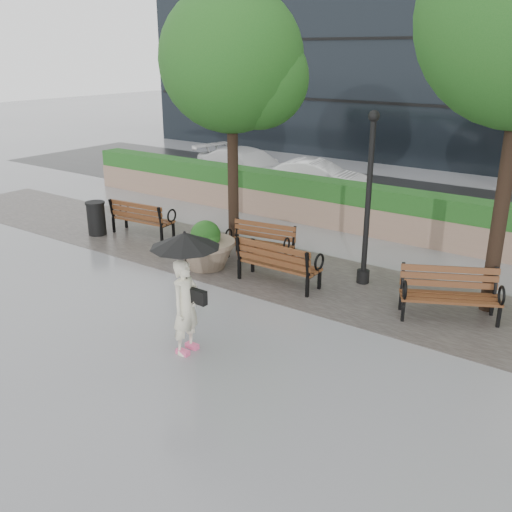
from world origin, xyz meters
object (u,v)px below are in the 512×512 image
Objects in this scene: bench_1 at (261,249)px; bench_2 at (278,272)px; bench_3 at (448,304)px; pedestrian at (186,281)px; car_left at (249,169)px; bench_0 at (143,225)px; car_right at (316,178)px; lamppost at (367,211)px; planter_left at (206,250)px; trash_bin at (96,219)px.

bench_2 is at bearing -49.48° from bench_1.
bench_3 is 0.92× the size of pedestrian.
car_left reaches higher than bench_3.
car_left is (-1.10, 6.52, 0.42)m from bench_0.
car_right is at bearing -66.19° from bench_2.
car_left is at bearing 141.30° from lamppost.
planter_left is (-5.59, -0.61, 0.16)m from bench_3.
pedestrian is at bearing -135.50° from car_left.
bench_0 is 0.50× the size of lamppost.
car_left reaches higher than bench_1.
planter_left is at bearing 179.83° from car_right.
bench_1 is at bearing -172.44° from car_right.
bench_0 is 8.70m from bench_3.
trash_bin is at bearing 28.95° from bench_0.
bench_3 is at bearing -18.04° from lamppost.
car_right is (-2.32, 6.74, 0.35)m from bench_1.
bench_1 is (3.84, 0.28, -0.03)m from bench_0.
bench_3 is 1.41× the size of planter_left.
pedestrian is at bearing 95.77° from bench_2.
car_left reaches higher than trash_bin.
car_right reaches higher than bench_0.
bench_1 is 0.89× the size of bench_3.
planter_left is at bearing -2.69° from trash_bin.
bench_1 is at bearing 11.61° from trash_bin.
pedestrian is (6.56, -10.70, 0.58)m from car_left.
bench_0 is 3.24m from planter_left.
lamppost is (6.57, 0.38, 1.36)m from bench_0.
lamppost reaches higher than bench_2.
car_right is 1.75× the size of pedestrian.
lamppost is (-2.12, 0.69, 1.36)m from bench_3.
trash_bin is (-9.76, -0.42, 0.16)m from bench_3.
bench_1 is at bearing 58.55° from planter_left.
trash_bin is at bearing 155.32° from bench_3.
bench_3 is 9.77m from trash_bin.
lamppost reaches higher than bench_0.
car_left is at bearing 117.96° from bench_3.
car_left reaches higher than bench_2.
planter_left reaches higher than bench_2.
trash_bin is at bearing -166.77° from car_left.
pedestrian is at bearing -157.06° from bench_3.
trash_bin is at bearing 150.07° from car_right.
lamppost is 9.88m from car_left.
bench_0 is 0.97× the size of bench_3.
planter_left is at bearing 3.29° from bench_2.
bench_0 is at bearing 175.66° from bench_1.
pedestrian is (2.35, -3.25, 0.84)m from planter_left.
bench_2 is 1.36× the size of planter_left.
car_right is at bearing 100.44° from bench_1.
car_right is 11.89m from pedestrian.
bench_1 is at bearing -177.98° from lamppost.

